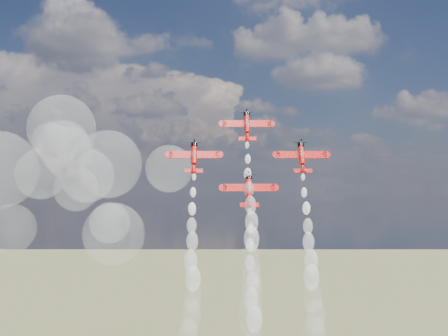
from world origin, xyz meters
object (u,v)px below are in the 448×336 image
plane_slot (249,190)px  plane_left (194,157)px  plane_lead (247,126)px  plane_right (302,157)px

plane_slot → plane_left: bearing=161.5°
plane_lead → plane_right: (13.50, -4.52, -8.30)m
plane_left → plane_slot: size_ratio=1.00×
plane_left → plane_right: size_ratio=1.00×
plane_left → plane_right: same height
plane_lead → plane_right: bearing=-18.5°
plane_lead → plane_left: size_ratio=1.00×
plane_left → plane_right: bearing=0.0°
plane_right → plane_lead: bearing=161.5°
plane_lead → plane_slot: 18.90m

